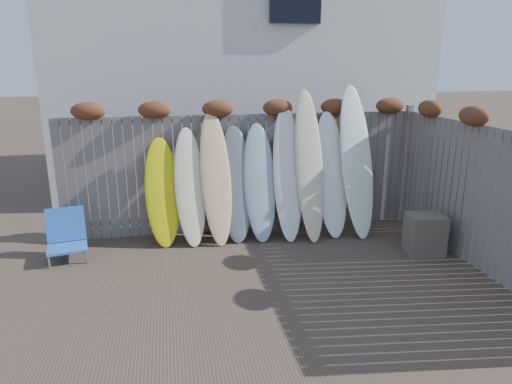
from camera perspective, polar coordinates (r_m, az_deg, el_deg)
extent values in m
plane|color=#493A2D|center=(5.91, 2.28, -12.51)|extent=(80.00, 80.00, 0.00)
cube|color=slate|center=(7.77, -1.70, 2.34)|extent=(6.00, 0.10, 2.00)
cube|color=slate|center=(8.75, 18.11, 3.41)|extent=(0.10, 0.10, 2.10)
ellipsoid|color=brown|center=(7.55, -20.25, 9.47)|extent=(0.52, 0.28, 0.28)
ellipsoid|color=brown|center=(7.46, -12.55, 9.99)|extent=(0.52, 0.28, 0.28)
ellipsoid|color=brown|center=(7.50, -4.78, 10.33)|extent=(0.52, 0.28, 0.28)
ellipsoid|color=brown|center=(7.68, 2.79, 10.49)|extent=(0.52, 0.28, 0.28)
ellipsoid|color=brown|center=(7.97, 9.90, 10.47)|extent=(0.52, 0.28, 0.28)
ellipsoid|color=brown|center=(8.38, 16.42, 10.31)|extent=(0.52, 0.28, 0.28)
cube|color=slate|center=(6.98, 26.69, -0.90)|extent=(0.10, 4.40, 2.00)
ellipsoid|color=brown|center=(7.08, 25.57, 8.56)|extent=(0.28, 0.56, 0.28)
ellipsoid|color=brown|center=(7.98, 20.92, 9.69)|extent=(0.28, 0.56, 0.28)
cube|color=silver|center=(11.69, -2.68, 16.67)|extent=(8.00, 5.00, 6.00)
cube|color=blue|center=(7.27, -22.50, -6.42)|extent=(0.63, 0.57, 0.03)
cube|color=blue|center=(7.42, -22.71, -3.73)|extent=(0.57, 0.26, 0.51)
cylinder|color=silver|center=(7.13, -24.45, -7.96)|extent=(0.03, 0.03, 0.21)
cylinder|color=#B6B7BD|center=(7.51, -24.33, -6.76)|extent=(0.03, 0.03, 0.21)
cylinder|color=#A6A7AD|center=(7.11, -20.39, -7.58)|extent=(0.03, 0.03, 0.21)
cylinder|color=#B0B0B8|center=(7.49, -20.49, -6.40)|extent=(0.03, 0.03, 0.21)
cube|color=#695E4E|center=(7.39, 20.33, -4.99)|extent=(0.58, 0.50, 0.61)
cube|color=#3B2B24|center=(7.77, 23.12, -0.09)|extent=(0.20, 1.13, 1.70)
ellipsoid|color=yellow|center=(7.35, -11.62, -0.02)|extent=(0.57, 0.64, 1.69)
ellipsoid|color=#F0ECBD|center=(7.29, -8.26, 0.62)|extent=(0.53, 0.69, 1.83)
ellipsoid|color=#F6AC8B|center=(7.29, -5.04, 1.72)|extent=(0.55, 0.78, 2.08)
ellipsoid|color=slate|center=(7.39, -2.55, 1.00)|extent=(0.56, 0.68, 1.84)
ellipsoid|color=#8FAFB9|center=(7.41, 0.46, 1.20)|extent=(0.52, 0.67, 1.88)
ellipsoid|color=white|center=(7.46, 3.99, 2.30)|extent=(0.52, 0.78, 2.14)
ellipsoid|color=beige|center=(7.48, 6.69, 3.32)|extent=(0.47, 0.85, 2.41)
ellipsoid|color=white|center=(7.71, 9.39, 2.19)|extent=(0.56, 0.74, 2.04)
ellipsoid|color=white|center=(7.76, 12.47, 3.74)|extent=(0.61, 0.90, 2.47)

